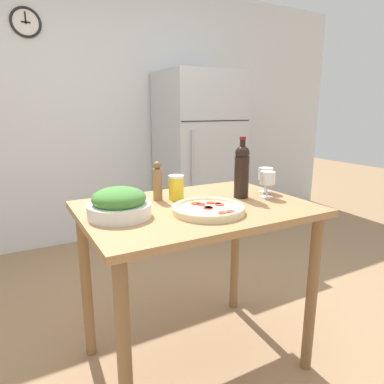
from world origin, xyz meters
name	(u,v)px	position (x,y,z in m)	size (l,w,h in m)	color
ground_plane	(195,359)	(0.00, 0.00, 0.00)	(14.00, 14.00, 0.00)	#9E7A56
wall_back	(91,115)	(0.00, 2.15, 1.30)	(6.40, 0.08, 2.60)	silver
refrigerator	(198,156)	(1.02, 1.75, 0.87)	(0.78, 0.72, 1.73)	#B7BCC1
prep_counter	(196,232)	(0.00, 0.00, 0.75)	(1.11, 0.79, 0.89)	#A87A4C
wine_bottle	(242,170)	(0.29, 0.02, 1.04)	(0.08, 0.08, 0.33)	black
wine_glass_near	(267,179)	(0.41, -0.04, 0.99)	(0.08, 0.08, 0.14)	silver
wine_glass_far	(266,175)	(0.49, 0.06, 0.99)	(0.08, 0.08, 0.14)	silver
pepper_mill	(158,182)	(-0.12, 0.19, 0.99)	(0.05, 0.05, 0.20)	olive
salad_bowl	(119,204)	(-0.39, 0.00, 0.95)	(0.28, 0.28, 0.13)	white
homemade_pizza	(208,209)	(-0.01, -0.13, 0.91)	(0.33, 0.33, 0.04)	beige
salt_canister	(176,187)	(-0.03, 0.15, 0.95)	(0.08, 0.08, 0.13)	yellow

